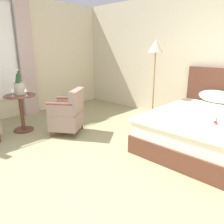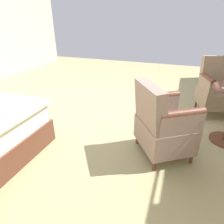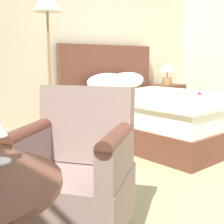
# 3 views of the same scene
# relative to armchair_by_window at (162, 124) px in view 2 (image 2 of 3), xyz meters

# --- Properties ---
(ground_plane) EXTENTS (8.03, 8.03, 0.00)m
(ground_plane) POSITION_rel_armchair_by_window_xyz_m (1.18, -0.90, -0.39)
(ground_plane) COLOR tan
(armchair_by_window) EXTENTS (0.78, 0.78, 0.88)m
(armchair_by_window) POSITION_rel_armchair_by_window_xyz_m (0.00, 0.00, 0.00)
(armchair_by_window) COLOR brown
(armchair_by_window) RESTS_ON ground
(armchair_facing_bed) EXTENTS (0.70, 0.67, 0.92)m
(armchair_facing_bed) POSITION_rel_armchair_by_window_xyz_m (-0.72, -1.42, 0.03)
(armchair_facing_bed) COLOR brown
(armchair_facing_bed) RESTS_ON ground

